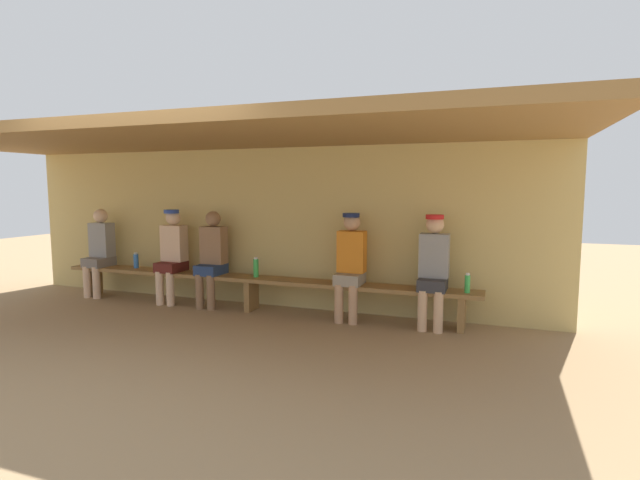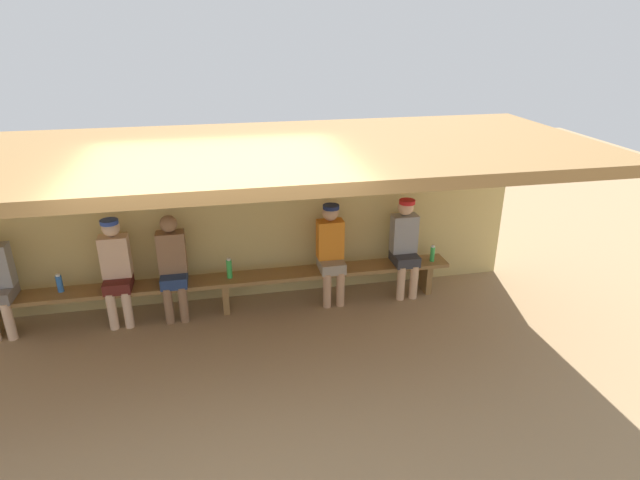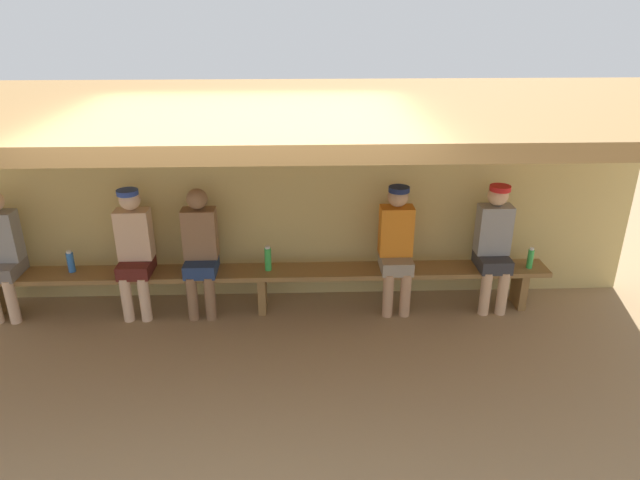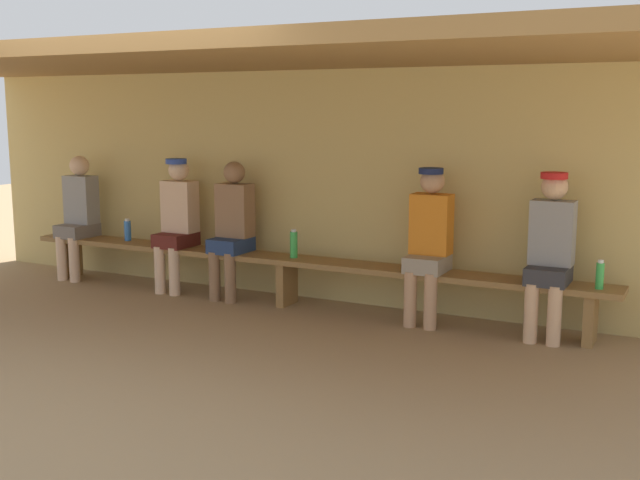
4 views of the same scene
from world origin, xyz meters
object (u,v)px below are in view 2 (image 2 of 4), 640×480
Objects in this scene: bench at (225,283)px; player_rightmost at (173,263)px; player_in_white at (116,267)px; water_bottle_blue at (229,269)px; player_middle at (405,243)px; water_bottle_green at (432,254)px; player_with_sunglasses at (331,249)px; water_bottle_orange at (60,283)px.

player_rightmost is (-0.61, 0.00, 0.34)m from bench.
player_rightmost is 0.99× the size of player_in_white.
bench is 0.21m from water_bottle_blue.
player_middle reaches higher than water_bottle_green.
player_middle is at bearing -0.08° from water_bottle_blue.
player_in_white is 3.69m from player_middle.
player_with_sunglasses and player_middle have the same top height.
player_with_sunglasses is (1.40, 0.00, 0.36)m from bench.
bench is 26.18× the size of water_bottle_green.
bench is 1.44m from player_with_sunglasses.
player_in_white is at bearing 180.00° from player_with_sunglasses.
player_rightmost reaches higher than water_bottle_blue.
player_with_sunglasses and player_in_white have the same top height.
water_bottle_green is (2.80, -0.04, 0.18)m from bench.
player_with_sunglasses is 2.67m from player_in_white.
player_middle is 2.35m from water_bottle_blue.
water_bottle_green is 4.76m from water_bottle_orange.
water_bottle_green is at bearing -0.92° from water_bottle_blue.
water_bottle_orange is (-4.76, 0.08, 0.00)m from water_bottle_green.
player_with_sunglasses is 1.00× the size of player_middle.
water_bottle_orange is (-3.35, 0.04, -0.18)m from player_with_sunglasses.
player_with_sunglasses is 1.33m from water_bottle_blue.
water_bottle_green is (2.73, -0.04, -0.02)m from water_bottle_blue.
water_bottle_orange is at bearing 178.37° from player_rightmost.
water_bottle_orange reaches higher than bench.
player_with_sunglasses is 3.36m from water_bottle_orange.
player_in_white reaches higher than player_rightmost.
water_bottle_blue is 1.15× the size of water_bottle_orange.
player_middle is at bearing 0.08° from bench.
player_rightmost is at bearing -0.04° from player_in_white.
bench is 4.49× the size of player_rightmost.
water_bottle_blue is at bearing 0.14° from player_in_white.
player_rightmost is 0.66m from player_in_white.
bench is 22.36× the size of water_bottle_blue.
player_middle is at bearing -0.49° from water_bottle_orange.
water_bottle_blue reaches higher than bench.
player_rightmost is 0.70m from water_bottle_blue.
player_in_white and player_middle have the same top height.
water_bottle_blue is at bearing 179.92° from player_middle.
bench is 0.70m from player_rightmost.
player_in_white is at bearing 179.43° from water_bottle_green.
player_rightmost is at bearing -1.63° from water_bottle_orange.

